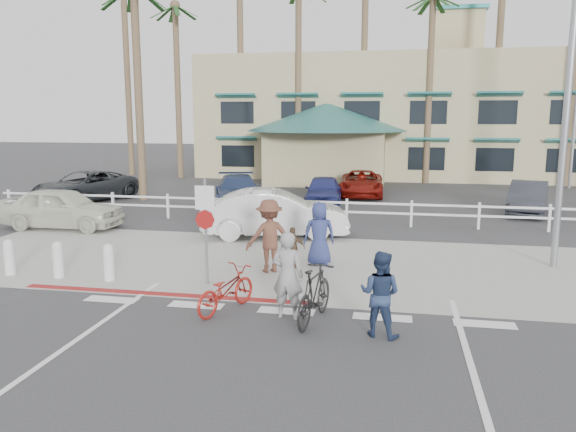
% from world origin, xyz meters
% --- Properties ---
extents(ground, '(140.00, 140.00, 0.00)m').
position_xyz_m(ground, '(0.00, 0.00, 0.00)').
color(ground, '#333335').
extents(bike_path, '(12.00, 16.00, 0.01)m').
position_xyz_m(bike_path, '(0.00, -2.00, 0.00)').
color(bike_path, '#333335').
rests_on(bike_path, ground).
extents(sidewalk_plaza, '(22.00, 7.00, 0.01)m').
position_xyz_m(sidewalk_plaza, '(0.00, 4.50, 0.01)').
color(sidewalk_plaza, gray).
rests_on(sidewalk_plaza, ground).
extents(cross_street, '(40.00, 5.00, 0.01)m').
position_xyz_m(cross_street, '(0.00, 8.50, 0.00)').
color(cross_street, '#333335').
rests_on(cross_street, ground).
extents(parking_lot, '(50.00, 16.00, 0.01)m').
position_xyz_m(parking_lot, '(0.00, 18.00, 0.00)').
color(parking_lot, '#333335').
rests_on(parking_lot, ground).
extents(curb_red, '(7.00, 0.25, 0.02)m').
position_xyz_m(curb_red, '(-3.00, 1.20, 0.01)').
color(curb_red, maroon).
rests_on(curb_red, ground).
extents(rail_fence, '(29.40, 0.16, 1.00)m').
position_xyz_m(rail_fence, '(0.50, 10.50, 0.50)').
color(rail_fence, silver).
rests_on(rail_fence, ground).
extents(building, '(28.00, 16.00, 11.30)m').
position_xyz_m(building, '(2.00, 31.00, 5.65)').
color(building, tan).
rests_on(building, ground).
extents(sign_post, '(0.50, 0.10, 2.90)m').
position_xyz_m(sign_post, '(-2.30, 2.20, 1.45)').
color(sign_post, gray).
rests_on(sign_post, ground).
extents(bollard_0, '(0.26, 0.26, 0.95)m').
position_xyz_m(bollard_0, '(-4.80, 2.00, 0.47)').
color(bollard_0, silver).
rests_on(bollard_0, ground).
extents(bollard_1, '(0.26, 0.26, 0.95)m').
position_xyz_m(bollard_1, '(-6.20, 2.00, 0.47)').
color(bollard_1, silver).
rests_on(bollard_1, ground).
extents(bollard_2, '(0.26, 0.26, 0.95)m').
position_xyz_m(bollard_2, '(-7.60, 2.00, 0.47)').
color(bollard_2, silver).
rests_on(bollard_2, ground).
extents(streetlight_0, '(0.60, 2.00, 9.00)m').
position_xyz_m(streetlight_0, '(6.50, 5.50, 4.50)').
color(streetlight_0, gray).
rests_on(streetlight_0, ground).
extents(streetlight_1, '(0.60, 2.00, 9.50)m').
position_xyz_m(streetlight_1, '(12.00, 24.00, 4.75)').
color(streetlight_1, gray).
rests_on(streetlight_1, ground).
extents(palm_0, '(4.00, 4.00, 15.00)m').
position_xyz_m(palm_0, '(-16.00, 26.00, 7.50)').
color(palm_0, '#153815').
rests_on(palm_0, ground).
extents(palm_1, '(4.00, 4.00, 13.00)m').
position_xyz_m(palm_1, '(-12.00, 25.00, 6.50)').
color(palm_1, '#153815').
rests_on(palm_1, ground).
extents(palm_2, '(4.00, 4.00, 16.00)m').
position_xyz_m(palm_2, '(-8.00, 26.00, 8.00)').
color(palm_2, '#153815').
rests_on(palm_2, ground).
extents(palm_3, '(4.00, 4.00, 14.00)m').
position_xyz_m(palm_3, '(-4.00, 25.00, 7.00)').
color(palm_3, '#153815').
rests_on(palm_3, ground).
extents(palm_4, '(4.00, 4.00, 15.00)m').
position_xyz_m(palm_4, '(0.00, 26.00, 7.50)').
color(palm_4, '#153815').
rests_on(palm_4, ground).
extents(palm_5, '(4.00, 4.00, 13.00)m').
position_xyz_m(palm_5, '(4.00, 25.00, 6.50)').
color(palm_5, '#153815').
rests_on(palm_5, ground).
extents(palm_6, '(4.00, 4.00, 17.00)m').
position_xyz_m(palm_6, '(8.00, 26.00, 8.50)').
color(palm_6, '#153815').
rests_on(palm_6, ground).
extents(palm_7, '(4.00, 4.00, 14.00)m').
position_xyz_m(palm_7, '(12.00, 25.00, 7.00)').
color(palm_7, '#153815').
rests_on(palm_7, ground).
extents(palm_10, '(4.00, 4.00, 12.00)m').
position_xyz_m(palm_10, '(-10.00, 15.00, 6.00)').
color(palm_10, '#153815').
rests_on(palm_10, ground).
extents(bike_red, '(1.25, 1.88, 0.93)m').
position_xyz_m(bike_red, '(-1.27, 0.41, 0.47)').
color(bike_red, maroon).
rests_on(bike_red, ground).
extents(rider_red, '(0.71, 0.52, 1.81)m').
position_xyz_m(rider_red, '(0.09, 0.25, 0.90)').
color(rider_red, gray).
rests_on(rider_red, ground).
extents(bike_black, '(0.89, 1.99, 1.15)m').
position_xyz_m(bike_black, '(0.66, 0.13, 0.58)').
color(bike_black, black).
rests_on(bike_black, ground).
extents(rider_black, '(0.94, 0.82, 1.63)m').
position_xyz_m(rider_black, '(1.96, -0.34, 0.82)').
color(rider_black, navy).
rests_on(rider_black, ground).
extents(pedestrian_a, '(1.45, 1.24, 1.94)m').
position_xyz_m(pedestrian_a, '(-1.04, 3.56, 0.97)').
color(pedestrian_a, brown).
rests_on(pedestrian_a, ground).
extents(pedestrian_child, '(0.68, 0.32, 1.13)m').
position_xyz_m(pedestrian_child, '(-0.49, 4.03, 0.57)').
color(pedestrian_child, brown).
rests_on(pedestrian_child, ground).
extents(pedestrian_b, '(0.98, 0.78, 1.76)m').
position_xyz_m(pedestrian_b, '(0.16, 4.53, 0.88)').
color(pedestrian_b, navy).
rests_on(pedestrian_b, ground).
extents(car_white_sedan, '(5.19, 2.75, 1.63)m').
position_xyz_m(car_white_sedan, '(-1.82, 7.86, 0.81)').
color(car_white_sedan, silver).
rests_on(car_white_sedan, ground).
extents(car_red_compact, '(4.45, 1.83, 1.51)m').
position_xyz_m(car_red_compact, '(-9.79, 7.84, 0.76)').
color(car_red_compact, silver).
rests_on(car_red_compact, ground).
extents(lot_car_0, '(4.12, 5.79, 1.47)m').
position_xyz_m(lot_car_0, '(-12.58, 14.10, 0.73)').
color(lot_car_0, '#23272A').
rests_on(lot_car_0, ground).
extents(lot_car_1, '(3.46, 5.30, 1.43)m').
position_xyz_m(lot_car_1, '(-4.81, 13.82, 0.71)').
color(lot_car_1, navy).
rests_on(lot_car_1, ground).
extents(lot_car_2, '(1.92, 4.11, 1.36)m').
position_xyz_m(lot_car_2, '(-1.08, 15.07, 0.68)').
color(lot_car_2, navy).
rests_on(lot_car_2, ground).
extents(lot_car_3, '(2.47, 4.36, 1.36)m').
position_xyz_m(lot_car_3, '(7.72, 14.50, 0.68)').
color(lot_car_3, '#2B2D35').
rests_on(lot_car_3, ground).
extents(lot_car_5, '(2.37, 4.78, 1.30)m').
position_xyz_m(lot_car_5, '(0.45, 18.50, 0.65)').
color(lot_car_5, maroon).
rests_on(lot_car_5, ground).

